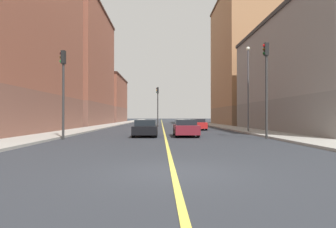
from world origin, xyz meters
The scene contains 15 objects.
ground_plane centered at (0.00, 0.00, 0.00)m, with size 400.00×400.00×0.00m, color #2B2F35.
sidewalk_left centered at (9.08, 49.00, 0.07)m, with size 3.19×168.00×0.15m, color #9E9B93.
sidewalk_right centered at (-9.08, 49.00, 0.07)m, with size 3.19×168.00×0.15m, color #9E9B93.
lane_center_stripe centered at (0.00, 49.00, 0.01)m, with size 0.16×154.00×0.01m, color #E5D14C.
building_left_near centered at (16.36, 21.55, 5.91)m, with size 11.67×24.15×11.81m.
building_left_mid centered at (16.36, 45.95, 11.96)m, with size 11.67×19.27×23.90m.
building_right_midblock centered at (-16.36, 45.04, 10.57)m, with size 11.67×23.56×21.12m.
building_right_distant centered at (-16.36, 71.46, 6.12)m, with size 11.67×22.12×12.22m.
traffic_light_left_near centered at (7.07, 11.91, 4.32)m, with size 0.40×0.32×6.77m.
traffic_light_right_near centered at (-7.10, 11.91, 3.96)m, with size 0.40×0.32×6.13m.
traffic_light_median_far centered at (-0.79, 35.47, 3.86)m, with size 0.40×0.32×5.96m.
street_lamp_left_near centered at (8.08, 19.52, 5.02)m, with size 0.36×0.36×8.17m.
car_red centered at (4.02, 25.94, 0.64)m, with size 1.94×4.13×1.31m.
car_black centered at (-1.56, 14.79, 0.65)m, with size 1.90×3.98×1.32m.
car_maroon centered at (1.64, 14.87, 0.67)m, with size 1.89×4.29×1.33m.
Camera 1 is at (-0.37, -8.42, 1.60)m, focal length 31.27 mm.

